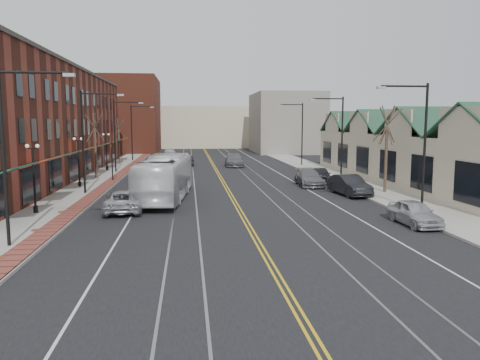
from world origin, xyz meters
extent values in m
plane|color=black|center=(0.00, 0.00, 0.00)|extent=(160.00, 160.00, 0.00)
cube|color=gray|center=(-12.00, 20.00, 0.07)|extent=(4.00, 120.00, 0.15)
cube|color=gray|center=(12.00, 20.00, 0.07)|extent=(4.00, 120.00, 0.15)
cube|color=maroon|center=(-19.00, 27.00, 5.50)|extent=(10.00, 50.00, 11.00)
cube|color=#C2AE95|center=(18.00, 20.00, 2.30)|extent=(8.00, 36.00, 4.60)
cube|color=maroon|center=(-16.00, 70.00, 7.00)|extent=(14.00, 18.00, 14.00)
cube|color=#C2AE95|center=(0.00, 85.00, 4.50)|extent=(22.00, 14.00, 9.00)
cube|color=slate|center=(15.00, 65.00, 5.50)|extent=(12.00, 16.00, 11.00)
cylinder|color=black|center=(-11.50, 0.00, 4.15)|extent=(0.16, 0.16, 8.00)
cylinder|color=black|center=(-10.00, 0.00, 7.95)|extent=(3.00, 0.12, 0.12)
cube|color=#999999|center=(-8.50, 0.00, 7.85)|extent=(0.50, 0.25, 0.15)
cylinder|color=black|center=(-11.50, 16.00, 4.15)|extent=(0.16, 0.16, 8.00)
cylinder|color=black|center=(-10.00, 16.00, 7.95)|extent=(3.00, 0.12, 0.12)
cube|color=#999999|center=(-8.50, 16.00, 7.85)|extent=(0.50, 0.25, 0.15)
cylinder|color=black|center=(-11.50, 32.00, 4.15)|extent=(0.16, 0.16, 8.00)
cylinder|color=black|center=(-10.00, 32.00, 7.95)|extent=(3.00, 0.12, 0.12)
cube|color=#999999|center=(-8.50, 32.00, 7.85)|extent=(0.50, 0.25, 0.15)
cylinder|color=black|center=(-11.50, 48.00, 4.15)|extent=(0.16, 0.16, 8.00)
cylinder|color=black|center=(-10.00, 48.00, 7.95)|extent=(3.00, 0.12, 0.12)
cube|color=#999999|center=(-8.50, 48.00, 7.85)|extent=(0.50, 0.25, 0.15)
cylinder|color=black|center=(11.50, 6.00, 4.15)|extent=(0.16, 0.16, 8.00)
cylinder|color=black|center=(10.00, 6.00, 7.95)|extent=(3.00, 0.12, 0.12)
cube|color=#999999|center=(8.50, 6.00, 7.85)|extent=(0.50, 0.25, 0.15)
cylinder|color=black|center=(11.50, 22.00, 4.15)|extent=(0.16, 0.16, 8.00)
cylinder|color=black|center=(10.00, 22.00, 7.95)|extent=(3.00, 0.12, 0.12)
cube|color=#999999|center=(8.50, 22.00, 7.85)|extent=(0.50, 0.25, 0.15)
cylinder|color=black|center=(11.50, 38.00, 4.15)|extent=(0.16, 0.16, 8.00)
cylinder|color=black|center=(10.00, 38.00, 7.95)|extent=(3.00, 0.12, 0.12)
cube|color=#999999|center=(8.50, 38.00, 7.85)|extent=(0.50, 0.25, 0.15)
cylinder|color=black|center=(-12.80, 8.00, 0.35)|extent=(0.28, 0.28, 0.40)
cylinder|color=black|center=(-12.80, 8.00, 2.15)|extent=(0.14, 0.14, 4.00)
cube|color=black|center=(-12.80, 8.00, 4.15)|extent=(0.60, 0.06, 0.06)
sphere|color=white|center=(-13.10, 8.00, 4.30)|extent=(0.24, 0.24, 0.24)
sphere|color=white|center=(-12.50, 8.00, 4.30)|extent=(0.24, 0.24, 0.24)
cylinder|color=black|center=(-12.80, 20.00, 0.35)|extent=(0.28, 0.28, 0.40)
cylinder|color=black|center=(-12.80, 20.00, 2.15)|extent=(0.14, 0.14, 4.00)
cube|color=black|center=(-12.80, 20.00, 4.15)|extent=(0.60, 0.06, 0.06)
sphere|color=white|center=(-13.10, 20.00, 4.30)|extent=(0.24, 0.24, 0.24)
sphere|color=white|center=(-12.50, 20.00, 4.30)|extent=(0.24, 0.24, 0.24)
cylinder|color=black|center=(-12.80, 34.00, 0.35)|extent=(0.28, 0.28, 0.40)
cylinder|color=black|center=(-12.80, 34.00, 2.15)|extent=(0.14, 0.14, 4.00)
cube|color=black|center=(-12.80, 34.00, 4.15)|extent=(0.60, 0.06, 0.06)
sphere|color=white|center=(-13.10, 34.00, 4.30)|extent=(0.24, 0.24, 0.24)
sphere|color=white|center=(-12.50, 34.00, 4.30)|extent=(0.24, 0.24, 0.24)
cylinder|color=#382B21|center=(-12.50, 26.00, 2.60)|extent=(0.24, 0.24, 4.90)
cylinder|color=#382B21|center=(-12.50, 26.00, 5.15)|extent=(0.58, 1.37, 2.90)
cylinder|color=#382B21|center=(-12.50, 26.00, 5.15)|extent=(1.60, 0.66, 2.78)
cylinder|color=#382B21|center=(-12.50, 26.00, 5.15)|extent=(0.53, 1.23, 2.96)
cylinder|color=#382B21|center=(-12.50, 26.00, 5.15)|extent=(1.69, 1.03, 2.64)
cylinder|color=#382B21|center=(-12.50, 26.00, 5.15)|extent=(1.78, 1.29, 2.48)
cylinder|color=#382B21|center=(-12.50, 42.00, 2.42)|extent=(0.24, 0.24, 4.55)
cylinder|color=#382B21|center=(-12.50, 42.00, 4.80)|extent=(0.55, 1.28, 2.69)
cylinder|color=#382B21|center=(-12.50, 42.00, 4.80)|extent=(1.49, 0.62, 2.58)
cylinder|color=#382B21|center=(-12.50, 42.00, 4.80)|extent=(0.50, 1.15, 2.75)
cylinder|color=#382B21|center=(-12.50, 42.00, 4.80)|extent=(1.57, 0.97, 2.45)
cylinder|color=#382B21|center=(-12.50, 42.00, 4.80)|extent=(1.66, 1.20, 2.30)
cylinder|color=#382B21|center=(12.50, 14.00, 2.78)|extent=(0.24, 0.24, 5.25)
cylinder|color=#382B21|center=(12.50, 14.00, 5.50)|extent=(0.61, 1.46, 3.10)
cylinder|color=#382B21|center=(12.50, 14.00, 5.50)|extent=(1.70, 0.70, 2.97)
cylinder|color=#382B21|center=(12.50, 14.00, 5.50)|extent=(0.56, 1.31, 3.17)
cylinder|color=#382B21|center=(12.50, 14.00, 5.50)|extent=(1.80, 1.10, 2.82)
cylinder|color=#382B21|center=(12.50, 14.00, 5.50)|extent=(1.90, 1.37, 2.65)
cylinder|color=#592D19|center=(-11.20, 3.00, 0.16)|extent=(0.60, 0.60, 0.02)
cylinder|color=#592D19|center=(-11.20, 8.00, 0.16)|extent=(0.60, 0.60, 0.02)
cylinder|color=black|center=(-10.60, 24.00, 1.75)|extent=(0.12, 0.12, 3.20)
imported|color=black|center=(-10.60, 24.00, 3.50)|extent=(0.18, 0.15, 0.90)
imported|color=silver|center=(-5.00, 12.87, 1.65)|extent=(3.97, 12.07, 3.30)
imported|color=#ACAEB4|center=(-7.50, 8.45, 0.71)|extent=(2.78, 5.30, 1.42)
imported|color=#ACAEB4|center=(9.30, 2.62, 0.70)|extent=(1.80, 4.19, 1.41)
imported|color=black|center=(9.30, 13.34, 0.80)|extent=(2.28, 5.06, 1.61)
imported|color=slate|center=(7.54, 19.01, 0.73)|extent=(2.30, 5.15, 1.47)
imported|color=black|center=(9.30, 21.38, 0.72)|extent=(2.27, 4.43, 1.45)
imported|color=black|center=(-3.42, 40.11, 0.66)|extent=(1.64, 4.06, 1.31)
imported|color=slate|center=(2.63, 38.28, 0.82)|extent=(2.49, 5.74, 1.64)
imported|color=#AEB0B6|center=(-6.19, 53.13, 0.82)|extent=(2.07, 4.85, 1.64)
camera|label=1|loc=(-3.25, -21.92, 5.80)|focal=35.00mm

